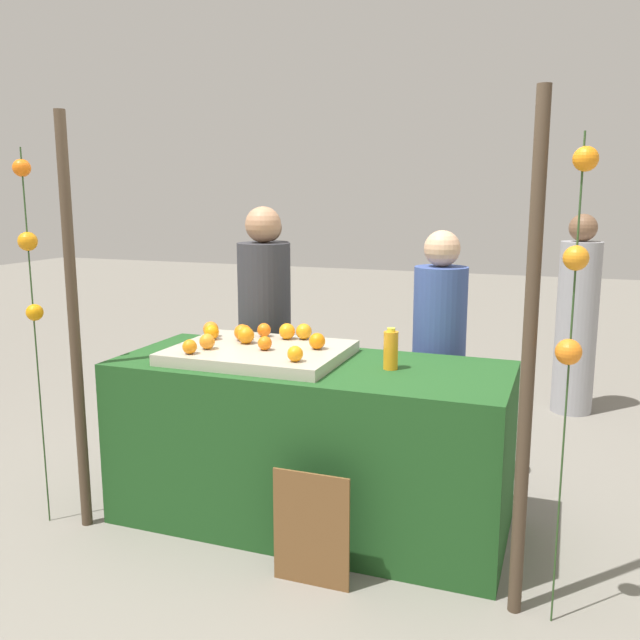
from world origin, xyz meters
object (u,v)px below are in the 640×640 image
Objects in this scene: stall_counter at (310,443)px; juice_bottle at (391,350)px; chalkboard_sign at (312,530)px; vendor_right at (438,371)px; orange_0 at (211,329)px; vendor_left at (265,347)px; orange_1 at (207,341)px.

stall_counter is 9.79× the size of juice_bottle.
chalkboard_sign is 1.37m from vendor_right.
vendor_right is at bearing 23.51° from orange_0.
chalkboard_sign is at bearing -57.27° from vendor_left.
orange_1 is at bearing -170.68° from juice_bottle.
juice_bottle is at bearing 71.57° from chalkboard_sign.
orange_0 is 1.35m from vendor_right.
juice_bottle is 0.13× the size of vendor_left.
orange_0 is 0.05× the size of vendor_left.
chalkboard_sign is (0.89, -0.72, -0.72)m from orange_0.
vendor_left is 1.08× the size of vendor_right.
orange_0 is at bearing 173.31° from juice_bottle.
orange_1 is at bearing 149.96° from chalkboard_sign.
vendor_right is (0.55, 0.68, 0.28)m from stall_counter.
juice_bottle reaches higher than chalkboard_sign.
orange_1 is (-0.53, -0.14, 0.54)m from stall_counter.
stall_counter reaches higher than chalkboard_sign.
orange_1 is at bearing -142.94° from vendor_right.
stall_counter is 0.91m from vendor_right.
orange_0 is 0.06× the size of vendor_right.
vendor_left is (-0.04, 0.80, -0.20)m from orange_1.
vendor_left is (0.10, 0.51, -0.21)m from orange_0.
stall_counter is 0.93m from vendor_left.
vendor_right reaches higher than juice_bottle.
stall_counter is 1.23× the size of vendor_left.
juice_bottle is 0.38× the size of chalkboard_sign.
vendor_left reaches higher than juice_bottle.
orange_1 reaches higher than chalkboard_sign.
orange_0 is (-0.67, 0.15, 0.54)m from stall_counter.
orange_0 is 0.32m from orange_1.
orange_0 reaches higher than stall_counter.
vendor_right is at bearing 37.06° from orange_1.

